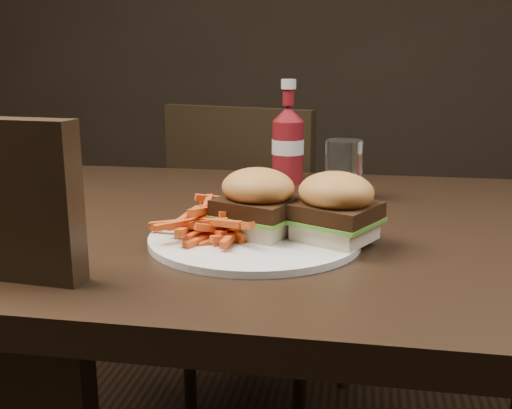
% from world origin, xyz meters
% --- Properties ---
extents(dining_table, '(1.20, 0.80, 0.04)m').
position_xyz_m(dining_table, '(0.00, 0.00, 0.73)').
color(dining_table, black).
rests_on(dining_table, ground).
extents(chair_far, '(0.53, 0.53, 0.04)m').
position_xyz_m(chair_far, '(-0.07, 0.70, 0.43)').
color(chair_far, black).
rests_on(chair_far, ground).
extents(plate, '(0.29, 0.29, 0.01)m').
position_xyz_m(plate, '(0.03, -0.12, 0.76)').
color(plate, white).
rests_on(plate, dining_table).
extents(sandwich_half_a, '(0.12, 0.11, 0.02)m').
position_xyz_m(sandwich_half_a, '(0.04, -0.11, 0.77)').
color(sandwich_half_a, beige).
rests_on(sandwich_half_a, plate).
extents(sandwich_half_b, '(0.12, 0.12, 0.02)m').
position_xyz_m(sandwich_half_b, '(0.14, -0.12, 0.77)').
color(sandwich_half_b, beige).
rests_on(sandwich_half_b, plate).
extents(fries_pile, '(0.13, 0.13, 0.05)m').
position_xyz_m(fries_pile, '(-0.02, -0.12, 0.78)').
color(fries_pile, '#C4380F').
rests_on(fries_pile, plate).
extents(ketchup_bottle, '(0.08, 0.08, 0.13)m').
position_xyz_m(ketchup_bottle, '(0.03, 0.29, 0.81)').
color(ketchup_bottle, maroon).
rests_on(ketchup_bottle, dining_table).
extents(tumbler, '(0.07, 0.07, 0.10)m').
position_xyz_m(tumbler, '(0.14, 0.15, 0.81)').
color(tumbler, white).
rests_on(tumbler, dining_table).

